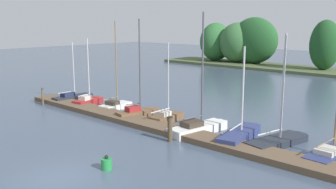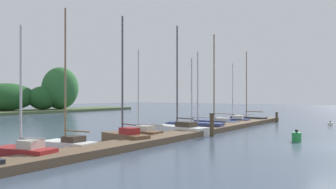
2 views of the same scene
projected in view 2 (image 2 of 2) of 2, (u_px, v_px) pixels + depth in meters
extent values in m
plane|color=#425166|center=(334.00, 146.00, 17.64)|extent=(160.00, 160.00, 0.00)
cube|color=brown|center=(192.00, 133.00, 22.45)|extent=(32.23, 1.80, 0.35)
ellipsoid|color=#235628|center=(43.00, 98.00, 53.30)|extent=(5.02, 3.23, 3.65)
ellipsoid|color=#235628|center=(8.00, 97.00, 49.71)|extent=(8.87, 3.42, 4.00)
ellipsoid|color=#2D6633|center=(60.00, 88.00, 55.23)|extent=(5.85, 5.69, 6.78)
cube|color=maroon|center=(24.00, 154.00, 13.88)|extent=(1.48, 2.81, 0.52)
cube|color=maroon|center=(3.00, 153.00, 14.37)|extent=(0.67, 0.76, 0.44)
cube|color=beige|center=(31.00, 144.00, 13.74)|extent=(0.89, 0.92, 0.34)
cylinder|color=#B7B7BC|center=(21.00, 86.00, 13.96)|extent=(0.10, 0.10, 5.01)
cylinder|color=#B7B7BC|center=(32.00, 138.00, 13.71)|extent=(0.32, 1.36, 0.08)
cube|color=white|center=(68.00, 146.00, 16.52)|extent=(1.42, 2.84, 0.42)
cube|color=white|center=(50.00, 144.00, 17.11)|extent=(0.70, 0.74, 0.36)
cube|color=#3D3328|center=(74.00, 139.00, 16.36)|extent=(0.94, 0.90, 0.27)
cylinder|color=#7F6647|center=(65.00, 75.00, 16.62)|extent=(0.09, 0.09, 6.48)
cylinder|color=#7F6647|center=(76.00, 131.00, 16.27)|extent=(0.24, 1.61, 0.07)
cube|color=brown|center=(125.00, 138.00, 18.86)|extent=(1.65, 3.34, 0.54)
cube|color=brown|center=(110.00, 137.00, 19.91)|extent=(0.70, 0.90, 0.45)
cube|color=maroon|center=(129.00, 131.00, 18.57)|extent=(0.93, 1.10, 0.35)
cylinder|color=#4C4C51|center=(122.00, 75.00, 19.04)|extent=(0.11, 0.11, 6.53)
cylinder|color=#4C4C51|center=(129.00, 124.00, 18.61)|extent=(0.34, 1.28, 0.07)
cube|color=brown|center=(141.00, 134.00, 21.07)|extent=(1.20, 2.69, 0.47)
cube|color=brown|center=(126.00, 134.00, 21.71)|extent=(0.63, 0.68, 0.40)
cube|color=beige|center=(145.00, 128.00, 20.89)|extent=(0.86, 0.82, 0.31)
cylinder|color=#B7B7BC|center=(138.00, 90.00, 21.18)|extent=(0.07, 0.07, 5.01)
cylinder|color=#B7B7BC|center=(150.00, 125.00, 20.71)|extent=(0.15, 1.94, 0.09)
cube|color=white|center=(181.00, 130.00, 23.40)|extent=(1.84, 4.25, 0.52)
cube|color=white|center=(161.00, 129.00, 24.67)|extent=(0.82, 1.12, 0.44)
cube|color=#3D3328|center=(186.00, 124.00, 23.05)|extent=(1.09, 1.36, 0.34)
cylinder|color=#4C4C51|center=(177.00, 76.00, 23.62)|extent=(0.11, 0.11, 6.93)
cylinder|color=#4C4C51|center=(185.00, 118.00, 23.13)|extent=(0.33, 1.58, 0.09)
cube|color=navy|center=(196.00, 126.00, 25.89)|extent=(1.90, 4.34, 0.59)
cube|color=navy|center=(173.00, 126.00, 26.67)|extent=(0.82, 1.15, 0.50)
cylinder|color=#B7B7BC|center=(192.00, 90.00, 26.03)|extent=(0.11, 0.11, 4.90)
cylinder|color=#B7B7BC|center=(202.00, 117.00, 25.67)|extent=(0.41, 1.89, 0.08)
cube|color=#232833|center=(200.00, 125.00, 27.93)|extent=(2.18, 4.27, 0.40)
cube|color=#232833|center=(184.00, 124.00, 29.26)|extent=(0.94, 1.15, 0.34)
cylinder|color=#B7B7BC|center=(198.00, 87.00, 28.16)|extent=(0.12, 0.12, 5.85)
cylinder|color=#B7B7BC|center=(206.00, 117.00, 27.49)|extent=(0.51, 2.01, 0.08)
cube|color=navy|center=(217.00, 123.00, 30.40)|extent=(1.55, 4.03, 0.39)
cube|color=navy|center=(200.00, 122.00, 31.51)|extent=(0.77, 1.04, 0.33)
cube|color=beige|center=(222.00, 119.00, 30.09)|extent=(1.03, 1.25, 0.25)
cylinder|color=#7F6647|center=(214.00, 77.00, 30.59)|extent=(0.12, 0.12, 7.70)
cylinder|color=#7F6647|center=(223.00, 114.00, 29.99)|extent=(0.21, 2.13, 0.06)
cube|color=navy|center=(235.00, 121.00, 31.91)|extent=(1.51, 2.82, 0.45)
cube|color=navy|center=(222.00, 121.00, 32.44)|extent=(0.71, 0.75, 0.39)
cube|color=beige|center=(238.00, 117.00, 31.77)|extent=(0.95, 0.92, 0.29)
cylinder|color=silver|center=(233.00, 91.00, 32.01)|extent=(0.10, 0.10, 5.22)
cylinder|color=silver|center=(243.00, 114.00, 31.58)|extent=(0.39, 2.10, 0.08)
cube|color=#232833|center=(249.00, 119.00, 34.18)|extent=(1.71, 3.77, 0.51)
cube|color=#232833|center=(235.00, 119.00, 35.39)|extent=(0.70, 1.00, 0.43)
cylinder|color=#7F6647|center=(246.00, 84.00, 34.39)|extent=(0.09, 0.09, 6.54)
cylinder|color=#7F6647|center=(254.00, 112.00, 33.73)|extent=(0.51, 1.95, 0.08)
cylinder|color=#4C3D28|center=(212.00, 125.00, 21.89)|extent=(0.28, 0.28, 1.45)
cylinder|color=black|center=(212.00, 114.00, 21.89)|extent=(0.32, 0.32, 0.04)
cylinder|color=#4C3D28|center=(277.00, 117.00, 33.51)|extent=(0.23, 0.23, 0.94)
cylinder|color=black|center=(277.00, 112.00, 33.51)|extent=(0.27, 0.27, 0.04)
cylinder|color=white|center=(330.00, 124.00, 29.53)|extent=(0.41, 0.41, 0.31)
sphere|color=black|center=(330.00, 121.00, 29.53)|extent=(0.14, 0.14, 0.14)
cylinder|color=#23843D|center=(297.00, 137.00, 19.45)|extent=(0.52, 0.52, 0.53)
sphere|color=black|center=(297.00, 131.00, 19.45)|extent=(0.18, 0.18, 0.18)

